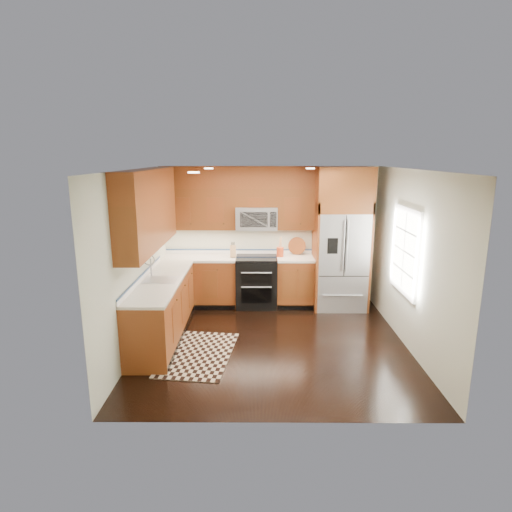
{
  "coord_description": "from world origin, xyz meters",
  "views": [
    {
      "loc": [
        -0.22,
        -6.04,
        2.79
      ],
      "look_at": [
        -0.25,
        0.6,
        1.22
      ],
      "focal_mm": 30.0,
      "sensor_mm": 36.0,
      "label": 1
    }
  ],
  "objects_px": {
    "range": "(257,282)",
    "refrigerator": "(341,239)",
    "utensil_crock": "(280,250)",
    "rug": "(199,354)",
    "knife_block": "(233,251)"
  },
  "relations": [
    {
      "from": "range",
      "to": "refrigerator",
      "type": "bearing_deg",
      "value": -1.4
    },
    {
      "from": "refrigerator",
      "to": "rug",
      "type": "bearing_deg",
      "value": -139.64
    },
    {
      "from": "refrigerator",
      "to": "range",
      "type": "bearing_deg",
      "value": 178.6
    },
    {
      "from": "refrigerator",
      "to": "utensil_crock",
      "type": "distance_m",
      "value": 1.14
    },
    {
      "from": "refrigerator",
      "to": "knife_block",
      "type": "xyz_separation_m",
      "value": [
        -1.99,
        0.09,
        -0.25
      ]
    },
    {
      "from": "refrigerator",
      "to": "rug",
      "type": "xyz_separation_m",
      "value": [
        -2.37,
        -2.02,
        -1.3
      ]
    },
    {
      "from": "rug",
      "to": "knife_block",
      "type": "relative_size",
      "value": 5.34
    },
    {
      "from": "range",
      "to": "refrigerator",
      "type": "xyz_separation_m",
      "value": [
        1.55,
        -0.04,
        0.83
      ]
    },
    {
      "from": "range",
      "to": "utensil_crock",
      "type": "relative_size",
      "value": 2.54
    },
    {
      "from": "rug",
      "to": "utensil_crock",
      "type": "xyz_separation_m",
      "value": [
        1.26,
        2.14,
        1.06
      ]
    },
    {
      "from": "range",
      "to": "rug",
      "type": "bearing_deg",
      "value": -111.82
    },
    {
      "from": "range",
      "to": "knife_block",
      "type": "relative_size",
      "value": 3.31
    },
    {
      "from": "knife_block",
      "to": "utensil_crock",
      "type": "xyz_separation_m",
      "value": [
        0.88,
        0.04,
        0.01
      ]
    },
    {
      "from": "knife_block",
      "to": "utensil_crock",
      "type": "relative_size",
      "value": 0.77
    },
    {
      "from": "rug",
      "to": "knife_block",
      "type": "bearing_deg",
      "value": 86.63
    }
  ]
}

